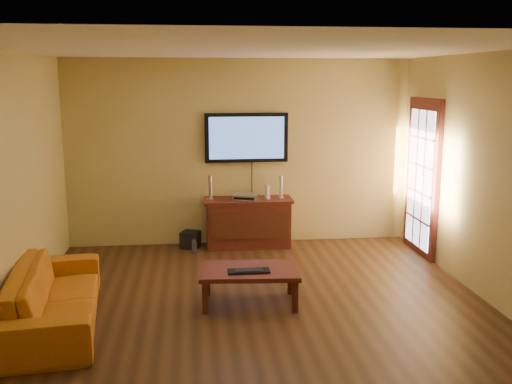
{
  "coord_description": "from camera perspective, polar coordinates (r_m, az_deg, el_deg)",
  "views": [
    {
      "loc": [
        -0.69,
        -5.74,
        2.42
      ],
      "look_at": [
        0.05,
        0.8,
        1.1
      ],
      "focal_mm": 40.0,
      "sensor_mm": 36.0,
      "label": 1
    }
  ],
  "objects": [
    {
      "name": "coffee_table",
      "position": [
        6.23,
        -0.66,
        -8.12
      ],
      "size": [
        1.11,
        0.71,
        0.39
      ],
      "color": "#3F140E",
      "rests_on": "ground"
    },
    {
      "name": "room_walls",
      "position": [
        6.45,
        -0.24,
        4.81
      ],
      "size": [
        5.0,
        5.0,
        5.0
      ],
      "color": "tan",
      "rests_on": "ground"
    },
    {
      "name": "television",
      "position": [
        8.27,
        -0.96,
        5.45
      ],
      "size": [
        1.21,
        0.08,
        0.71
      ],
      "color": "black",
      "rests_on": "ground"
    },
    {
      "name": "speaker_right",
      "position": [
        8.25,
        2.5,
        0.44
      ],
      "size": [
        0.09,
        0.09,
        0.33
      ],
      "color": "silver",
      "rests_on": "media_console"
    },
    {
      "name": "ground_plane",
      "position": [
        6.27,
        0.4,
        -11.37
      ],
      "size": [
        5.0,
        5.0,
        0.0
      ],
      "primitive_type": "plane",
      "color": "#301C0D",
      "rests_on": "ground"
    },
    {
      "name": "bottle",
      "position": [
        8.08,
        -6.21,
        -5.46
      ],
      "size": [
        0.07,
        0.07,
        0.2
      ],
      "color": "white",
      "rests_on": "ground"
    },
    {
      "name": "french_door",
      "position": [
        8.19,
        16.26,
        1.25
      ],
      "size": [
        0.07,
        1.02,
        2.22
      ],
      "color": "#3F140E",
      "rests_on": "ground"
    },
    {
      "name": "sofa",
      "position": [
        6.05,
        -19.55,
        -8.91
      ],
      "size": [
        0.83,
        2.07,
        0.79
      ],
      "primitive_type": "imported",
      "rotation": [
        0.0,
        0.0,
        1.69
      ],
      "color": "#B46414",
      "rests_on": "ground"
    },
    {
      "name": "speaker_left",
      "position": [
        8.17,
        -4.59,
        0.35
      ],
      "size": [
        0.09,
        0.09,
        0.35
      ],
      "color": "silver",
      "rests_on": "media_console"
    },
    {
      "name": "av_receiver",
      "position": [
        8.15,
        -1.04,
        -0.49
      ],
      "size": [
        0.4,
        0.34,
        0.08
      ],
      "primitive_type": "cube",
      "rotation": [
        0.0,
        0.0,
        -0.32
      ],
      "color": "silver",
      "rests_on": "media_console"
    },
    {
      "name": "game_console",
      "position": [
        8.22,
        1.15,
        0.06
      ],
      "size": [
        0.06,
        0.15,
        0.2
      ],
      "primitive_type": "cube",
      "rotation": [
        0.0,
        0.0,
        0.12
      ],
      "color": "white",
      "rests_on": "media_console"
    },
    {
      "name": "keyboard",
      "position": [
        6.11,
        -0.75,
        -7.9
      ],
      "size": [
        0.45,
        0.17,
        0.03
      ],
      "color": "black",
      "rests_on": "coffee_table"
    },
    {
      "name": "subwoofer",
      "position": [
        8.34,
        -6.58,
        -4.75
      ],
      "size": [
        0.31,
        0.31,
        0.24
      ],
      "primitive_type": "cube",
      "rotation": [
        0.0,
        0.0,
        -0.39
      ],
      "color": "black",
      "rests_on": "ground"
    },
    {
      "name": "media_console",
      "position": [
        8.29,
        -0.8,
        -3.07
      ],
      "size": [
        1.27,
        0.49,
        0.71
      ],
      "color": "#3F140E",
      "rests_on": "ground"
    }
  ]
}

